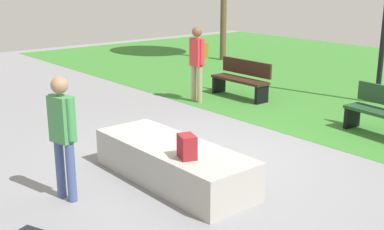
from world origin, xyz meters
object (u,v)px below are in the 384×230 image
(backpack_on_ledge, at_px, (187,147))
(park_bench_near_path, at_px, (242,78))
(skater_performing_trick, at_px, (63,130))
(pedestrian_with_backpack, at_px, (198,57))
(concrete_ledge, at_px, (173,163))

(backpack_on_ledge, xyz_separation_m, park_bench_near_path, (-3.55, 4.63, -0.23))
(skater_performing_trick, xyz_separation_m, pedestrian_with_backpack, (-2.95, 4.82, 0.09))
(park_bench_near_path, bearing_deg, pedestrian_with_backpack, -108.52)
(skater_performing_trick, relative_size, pedestrian_with_backpack, 0.95)
(concrete_ledge, relative_size, backpack_on_ledge, 8.45)
(park_bench_near_path, relative_size, pedestrian_with_backpack, 0.91)
(backpack_on_ledge, relative_size, skater_performing_trick, 0.19)
(backpack_on_ledge, relative_size, park_bench_near_path, 0.20)
(concrete_ledge, xyz_separation_m, backpack_on_ledge, (0.55, -0.19, 0.44))
(backpack_on_ledge, relative_size, pedestrian_with_backpack, 0.18)
(pedestrian_with_backpack, bearing_deg, park_bench_near_path, 71.48)
(backpack_on_ledge, bearing_deg, concrete_ledge, 1.39)
(pedestrian_with_backpack, bearing_deg, backpack_on_ledge, -42.02)
(skater_performing_trick, bearing_deg, concrete_ledge, 74.17)
(park_bench_near_path, height_order, pedestrian_with_backpack, pedestrian_with_backpack)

